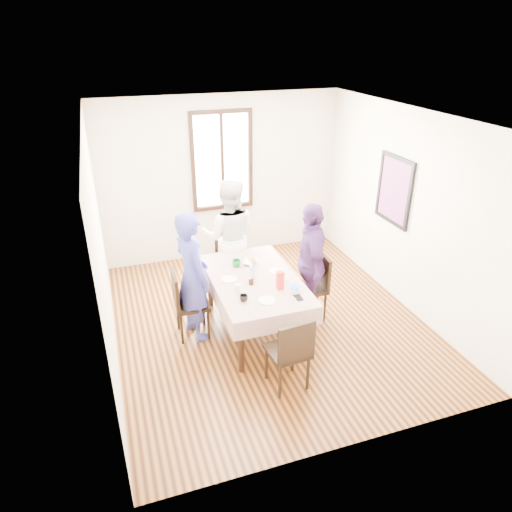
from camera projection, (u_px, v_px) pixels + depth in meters
name	position (u px, v px, depth m)	size (l,w,h in m)	color
ground	(268.00, 320.00, 6.35)	(4.50, 4.50, 0.00)	black
back_wall	(222.00, 179.00, 7.66)	(4.00, 4.00, 0.00)	beige
right_wall	(406.00, 211.00, 6.32)	(4.50, 4.50, 0.00)	beige
window_frame	(222.00, 161.00, 7.51)	(1.02, 0.06, 1.62)	black
window_pane	(222.00, 161.00, 7.52)	(0.90, 0.02, 1.50)	white
art_poster	(394.00, 190.00, 6.48)	(0.04, 0.76, 0.96)	red
dining_table	(255.00, 305.00, 6.00)	(0.95, 1.62, 0.75)	black
tablecloth	(255.00, 279.00, 5.83)	(1.07, 1.74, 0.01)	#500B06
chair_left	(192.00, 304.00, 5.86)	(0.42, 0.42, 0.91)	black
chair_right	(309.00, 288.00, 6.23)	(0.42, 0.42, 0.91)	black
chair_far	(231.00, 262.00, 6.91)	(0.42, 0.42, 0.91)	black
chair_near	(287.00, 351.00, 5.01)	(0.42, 0.42, 0.91)	black
person_left	(192.00, 276.00, 5.70)	(0.62, 0.40, 1.69)	#3A3B98
person_far	(231.00, 238.00, 6.71)	(0.84, 0.65, 1.73)	silver
person_right	(309.00, 263.00, 6.06)	(0.97, 0.40, 1.66)	#4F2B65
mug_black	(244.00, 298.00, 5.33)	(0.10, 0.10, 0.08)	black
mug_flag	(281.00, 276.00, 5.80)	(0.09, 0.09, 0.09)	red
mug_green	(237.00, 263.00, 6.10)	(0.12, 0.12, 0.09)	#0C7226
serving_bowl	(251.00, 263.00, 6.16)	(0.19, 0.19, 0.05)	white
juice_carton	(280.00, 280.00, 5.54)	(0.07, 0.07, 0.23)	red
butter_tub	(295.00, 290.00, 5.50)	(0.14, 0.14, 0.07)	white
jam_jar	(251.00, 281.00, 5.67)	(0.06, 0.06, 0.08)	black
drinking_glass	(238.00, 288.00, 5.49)	(0.07, 0.07, 0.11)	silver
smartphone	(298.00, 297.00, 5.41)	(0.08, 0.15, 0.01)	black
flower_vase	(253.00, 271.00, 5.84)	(0.08, 0.08, 0.15)	silver
plate_left	(229.00, 279.00, 5.80)	(0.20, 0.20, 0.01)	white
plate_right	(277.00, 271.00, 5.98)	(0.20, 0.20, 0.01)	white
plate_near	(267.00, 300.00, 5.34)	(0.20, 0.20, 0.01)	white
butter_lid	(295.00, 287.00, 5.48)	(0.12, 0.12, 0.01)	blue
flower_bunch	(253.00, 262.00, 5.78)	(0.09, 0.09, 0.10)	yellow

